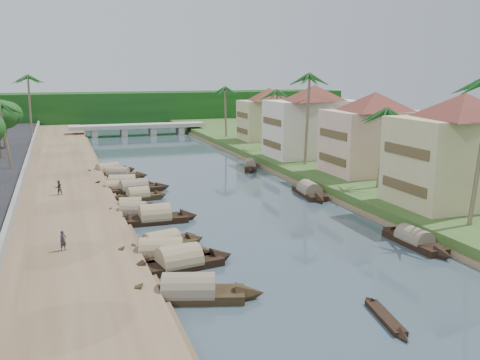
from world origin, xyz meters
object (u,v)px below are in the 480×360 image
object	(u,v)px
sampan_1	(179,263)
person_near	(63,241)
building_near	(461,148)
sampan_0	(189,293)
bridge	(138,127)

from	to	relation	value
sampan_1	person_near	xyz separation A→B (m)	(-7.44, 4.09, 1.11)
building_near	sampan_0	xyz separation A→B (m)	(-28.27, -10.39, -5.96)
bridge	building_near	size ratio (longest dim) A/B	1.89
sampan_1	person_near	size ratio (longest dim) A/B	5.89
bridge	building_near	distance (m)	76.54
building_near	person_near	world-z (taller)	building_near
bridge	sampan_1	world-z (taller)	bridge
bridge	building_near	xyz separation A→B (m)	(18.99, -74.00, 4.66)
sampan_1	person_near	distance (m)	8.57
sampan_1	building_near	bearing A→B (deg)	0.43
bridge	sampan_1	size ratio (longest dim) A/B	3.25
bridge	person_near	size ratio (longest dim) A/B	19.13
building_near	sampan_0	size ratio (longest dim) A/B	1.59
bridge	sampan_0	xyz separation A→B (m)	(-9.27, -84.39, -1.30)
person_near	sampan_1	bearing A→B (deg)	-63.87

